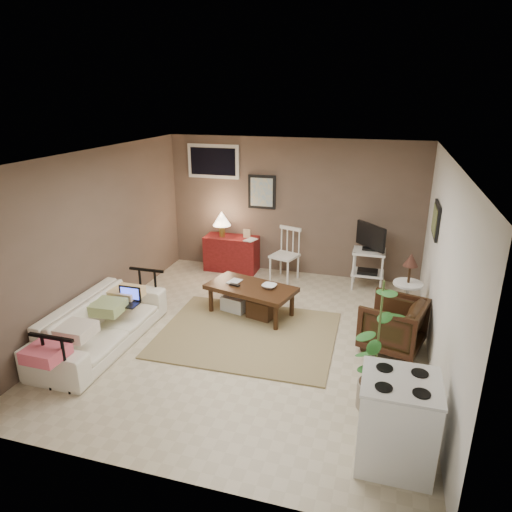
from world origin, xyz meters
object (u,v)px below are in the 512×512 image
(coffee_table, at_px, (250,298))
(sofa, at_px, (100,316))
(red_console, at_px, (231,250))
(spindle_chair, at_px, (285,256))
(armchair, at_px, (393,322))
(potted_plant, at_px, (378,342))
(side_table, at_px, (408,282))
(stove, at_px, (397,422))
(tv_stand, at_px, (369,255))

(coffee_table, height_order, sofa, sofa)
(sofa, xyz_separation_m, red_console, (0.72, 2.99, -0.02))
(spindle_chair, bearing_deg, armchair, -45.86)
(red_console, xyz_separation_m, armchair, (2.88, -2.03, -0.02))
(potted_plant, bearing_deg, side_table, 80.05)
(stove, bearing_deg, potted_plant, 106.78)
(spindle_chair, bearing_deg, sofa, -121.92)
(sofa, relative_size, armchair, 2.82)
(tv_stand, distance_m, side_table, 1.33)
(sofa, bearing_deg, tv_stand, -48.24)
(red_console, height_order, side_table, red_console)
(sofa, relative_size, potted_plant, 1.42)
(sofa, xyz_separation_m, stove, (3.64, -1.04, 0.02))
(spindle_chair, relative_size, potted_plant, 0.63)
(potted_plant, height_order, stove, potted_plant)
(armchair, bearing_deg, red_console, -109.20)
(sofa, xyz_separation_m, tv_stand, (3.18, 2.84, 0.18))
(sofa, height_order, spindle_chair, spindle_chair)
(side_table, bearing_deg, coffee_table, -172.31)
(sofa, height_order, stove, stove)
(side_table, bearing_deg, armchair, -103.91)
(sofa, relative_size, tv_stand, 1.87)
(coffee_table, xyz_separation_m, armchair, (2.00, -0.40, 0.10))
(coffee_table, xyz_separation_m, red_console, (-0.87, 1.64, 0.12))
(coffee_table, relative_size, stove, 1.63)
(sofa, bearing_deg, red_console, -13.50)
(red_console, bearing_deg, potted_plant, -50.80)
(sofa, distance_m, potted_plant, 3.46)
(coffee_table, height_order, spindle_chair, spindle_chair)
(red_console, xyz_separation_m, potted_plant, (2.70, -3.31, 0.39))
(potted_plant, bearing_deg, armchair, 82.22)
(tv_stand, bearing_deg, spindle_chair, -179.93)
(red_console, distance_m, side_table, 3.34)
(armchair, relative_size, potted_plant, 0.50)
(coffee_table, distance_m, potted_plant, 2.53)
(side_table, distance_m, potted_plant, 2.00)
(sofa, bearing_deg, coffee_table, -49.64)
(side_table, relative_size, stove, 1.25)
(spindle_chair, xyz_separation_m, tv_stand, (1.41, 0.00, 0.15))
(side_table, xyz_separation_m, armchair, (-0.17, -0.69, -0.30))
(red_console, height_order, stove, red_console)
(red_console, height_order, tv_stand, red_console)
(red_console, relative_size, potted_plant, 0.77)
(coffee_table, distance_m, tv_stand, 2.20)
(spindle_chair, bearing_deg, stove, -64.28)
(potted_plant, bearing_deg, stove, -73.22)
(spindle_chair, xyz_separation_m, potted_plant, (1.65, -3.16, 0.34))
(coffee_table, bearing_deg, potted_plant, -42.49)
(red_console, distance_m, stove, 4.97)
(sofa, distance_m, tv_stand, 4.27)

